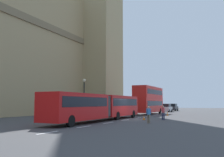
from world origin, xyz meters
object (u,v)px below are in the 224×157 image
at_px(traffic_cone_west, 144,118).
at_px(pedestrian_near_cones, 149,114).
at_px(sedan_lead, 167,108).
at_px(street_lamp, 84,95).
at_px(double_decker_bus, 149,99).
at_px(articulated_bus, 100,105).
at_px(traffic_cone_middle, 168,114).
at_px(pedestrian_by_kerb, 163,112).
at_px(sedan_trailing, 173,107).

relative_size(traffic_cone_west, pedestrian_near_cones, 0.34).
height_order(sedan_lead, traffic_cone_west, sedan_lead).
bearing_deg(street_lamp, double_decker_bus, -16.85).
relative_size(double_decker_bus, street_lamp, 2.05).
relative_size(articulated_bus, traffic_cone_west, 31.16).
relative_size(traffic_cone_middle, street_lamp, 0.11).
height_order(pedestrian_near_cones, pedestrian_by_kerb, same).
height_order(double_decker_bus, pedestrian_by_kerb, double_decker_bus).
bearing_deg(double_decker_bus, pedestrian_by_kerb, -156.82).
bearing_deg(sedan_lead, pedestrian_by_kerb, -167.98).
distance_m(sedan_trailing, traffic_cone_west, 36.43).
bearing_deg(sedan_trailing, double_decker_bus, 179.63).
height_order(sedan_lead, traffic_cone_middle, sedan_lead).
xyz_separation_m(traffic_cone_west, pedestrian_by_kerb, (1.40, -1.95, 0.63)).
xyz_separation_m(double_decker_bus, traffic_cone_middle, (-3.78, -4.20, -2.43)).
relative_size(sedan_lead, pedestrian_near_cones, 2.60).
bearing_deg(articulated_bus, street_lamp, 49.59).
xyz_separation_m(street_lamp, pedestrian_by_kerb, (0.97, -10.46, -2.14)).
bearing_deg(traffic_cone_west, sedan_lead, 7.63).
xyz_separation_m(traffic_cone_middle, pedestrian_near_cones, (-15.64, -1.62, 0.63)).
xyz_separation_m(sedan_trailing, street_lamp, (-35.79, 4.64, 2.14)).
xyz_separation_m(traffic_cone_west, pedestrian_near_cones, (-4.12, -1.82, 0.63)).
bearing_deg(street_lamp, articulated_bus, -130.41).
bearing_deg(pedestrian_by_kerb, double_decker_bus, 23.18).
xyz_separation_m(double_decker_bus, street_lamp, (-14.87, 4.50, 0.35)).
height_order(double_decker_bus, pedestrian_near_cones, double_decker_bus).
xyz_separation_m(traffic_cone_west, street_lamp, (0.43, 8.51, 2.77)).
xyz_separation_m(double_decker_bus, pedestrian_by_kerb, (-13.90, -5.96, -1.80)).
height_order(articulated_bus, double_decker_bus, double_decker_bus).
distance_m(articulated_bus, sedan_trailing, 39.63).
distance_m(double_decker_bus, sedan_lead, 13.20).
height_order(sedan_lead, street_lamp, street_lamp).
xyz_separation_m(sedan_lead, traffic_cone_west, (-28.37, -3.80, -0.63)).
distance_m(sedan_trailing, pedestrian_by_kerb, 35.30).
bearing_deg(sedan_lead, sedan_trailing, 0.55).
height_order(sedan_trailing, pedestrian_by_kerb, sedan_trailing).
bearing_deg(double_decker_bus, sedan_trailing, -0.37).
bearing_deg(sedan_trailing, articulated_bus, 179.81).
relative_size(sedan_lead, pedestrian_by_kerb, 2.60).
height_order(double_decker_bus, street_lamp, street_lamp).
bearing_deg(double_decker_bus, articulated_bus, -179.99).
distance_m(traffic_cone_west, street_lamp, 8.96).
bearing_deg(articulated_bus, double_decker_bus, 0.01).
bearing_deg(double_decker_bus, traffic_cone_middle, -131.98).
distance_m(sedan_trailing, traffic_cone_middle, 25.04).
distance_m(double_decker_bus, traffic_cone_middle, 6.16).
bearing_deg(traffic_cone_west, street_lamp, 87.12).
distance_m(traffic_cone_middle, pedestrian_near_cones, 15.73).
height_order(double_decker_bus, traffic_cone_west, double_decker_bus).
bearing_deg(articulated_bus, traffic_cone_middle, -15.72).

